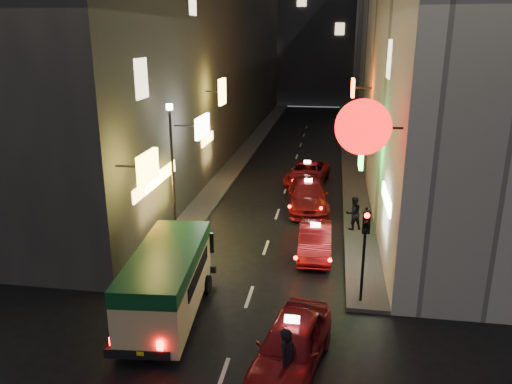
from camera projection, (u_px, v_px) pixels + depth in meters
The scene contains 14 objects.
building_left at pixel (205, 38), 40.80m from camera, with size 7.52×52.00×18.00m.
building_right at pixel (406, 38), 38.45m from camera, with size 8.20×52.00×18.00m.
building_far at pixel (318, 22), 69.20m from camera, with size 30.00×10.00×22.00m, color #2F2F33.
sidewalk_left at pixel (250, 146), 42.93m from camera, with size 1.50×52.00×0.15m, color #4E4B48.
sidewalk_right at pixel (350, 149), 41.68m from camera, with size 1.50×52.00×0.15m, color #4E4B48.
minibus at pixel (167, 276), 16.51m from camera, with size 2.45×5.83×2.44m.
taxi_near at pixel (291, 341), 14.14m from camera, with size 3.15×5.77×1.91m.
taxi_second at pixel (315, 238), 21.60m from camera, with size 2.04×4.80×1.68m.
taxi_third at pixel (308, 193), 27.43m from camera, with size 2.81×5.79×1.95m.
taxi_far at pixel (307, 172), 32.03m from camera, with size 2.82×5.28×1.77m.
pedestrian_crossing at pixel (288, 356), 13.18m from camera, with size 0.69×0.44×2.10m, color black.
pedestrian_sidewalk at pixel (354, 211), 24.02m from camera, with size 0.70×0.44×1.86m, color black.
traffic_light at pixel (365, 236), 16.87m from camera, with size 0.26×0.43×3.50m.
lamp_post at pixel (172, 164), 22.03m from camera, with size 0.28×0.28×6.22m.
Camera 1 is at (2.76, -7.56, 9.15)m, focal length 35.00 mm.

